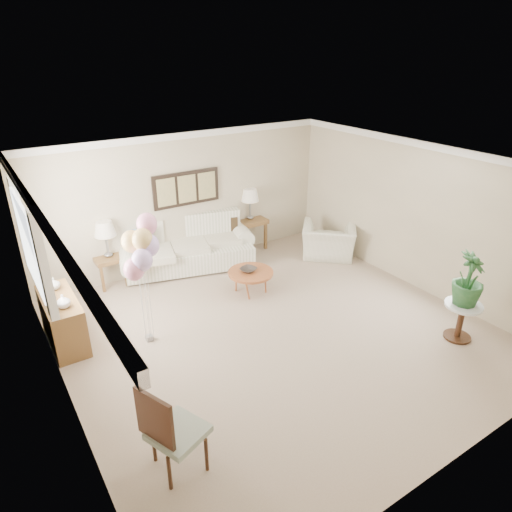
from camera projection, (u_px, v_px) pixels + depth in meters
The scene contains 18 objects.
ground_plane at pixel (275, 332), 7.05m from camera, with size 6.00×6.00×0.00m, color tan.
room_shell at pixel (267, 234), 6.38m from camera, with size 6.04×6.04×2.60m.
wall_art_triptych at pixel (187, 189), 8.65m from camera, with size 1.35×0.06×0.65m.
sofa at pixel (187, 248), 8.98m from camera, with size 2.96×1.61×1.00m.
end_table_left at pixel (109, 261), 8.24m from camera, with size 0.53×0.48×0.57m.
end_table_right at pixel (250, 223), 9.73m from camera, with size 0.62×0.56×0.67m.
lamp_left at pixel (105, 230), 7.98m from camera, with size 0.38×0.38×0.67m.
lamp_right at pixel (250, 196), 9.47m from camera, with size 0.37×0.37×0.66m.
coffee_table at pixel (251, 273), 8.03m from camera, with size 0.80×0.80×0.41m.
decor_bowl at pixel (248, 270), 8.00m from camera, with size 0.28×0.28×0.07m, color #2E2722.
armchair at pixel (329, 241), 9.42m from camera, with size 1.06×0.92×0.69m, color white.
side_table at pixel (462, 313), 6.72m from camera, with size 0.54×0.54×0.59m.
potted_plant at pixel (469, 279), 6.50m from camera, with size 0.45×0.45×0.80m, color #1C4F24.
accent_chair at pixel (170, 429), 4.55m from camera, with size 0.66×0.66×1.04m.
credenza at pixel (63, 320), 6.66m from camera, with size 0.46×1.20×0.74m.
vase_white at pixel (63, 301), 6.24m from camera, with size 0.19×0.19×0.20m, color silver.
vase_sage at pixel (54, 284), 6.72m from camera, with size 0.17×0.17×0.18m, color #AAAFA7.
balloon_cluster at pixel (141, 247), 6.19m from camera, with size 0.61×0.57×1.95m.
Camera 1 is at (-3.47, -4.77, 4.03)m, focal length 32.00 mm.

